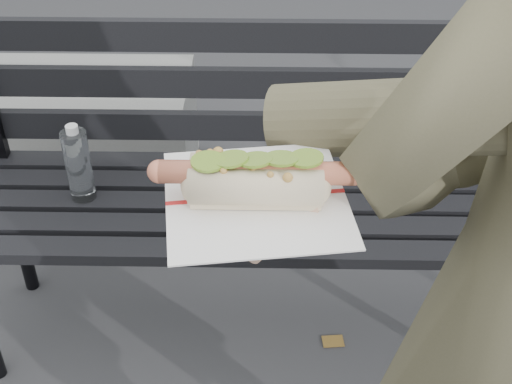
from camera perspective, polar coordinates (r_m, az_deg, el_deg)
park_bench at (r=1.83m, az=-1.32°, el=1.76°), size 1.50×0.44×0.88m
concrete_block at (r=2.74m, az=-17.80°, el=4.91°), size 1.20×0.40×0.40m
held_hotdog at (r=0.80m, az=13.97°, el=4.48°), size 0.63×0.31×0.20m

